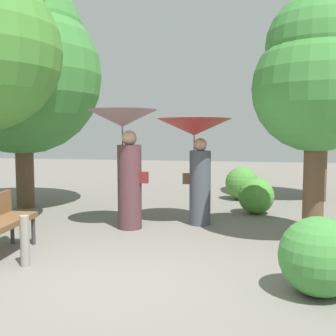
% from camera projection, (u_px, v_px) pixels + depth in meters
% --- Properties ---
extents(ground_plane, '(40.00, 40.00, 0.00)m').
position_uv_depth(ground_plane, '(120.00, 277.00, 4.73)').
color(ground_plane, slate).
extents(person_left, '(1.24, 1.24, 2.12)m').
position_uv_depth(person_left, '(125.00, 144.00, 7.04)').
color(person_left, '#563338').
rests_on(person_left, ground).
extents(person_right, '(1.38, 1.38, 1.98)m').
position_uv_depth(person_right, '(196.00, 144.00, 7.35)').
color(person_right, '#474C56').
rests_on(person_right, ground).
extents(tree_near_left, '(3.57, 3.57, 5.25)m').
position_uv_depth(tree_near_left, '(22.00, 63.00, 8.91)').
color(tree_near_left, brown).
rests_on(tree_near_left, ground).
extents(tree_near_right, '(1.97, 1.97, 3.83)m').
position_uv_depth(tree_near_right, '(317.00, 75.00, 6.06)').
color(tree_near_right, brown).
rests_on(tree_near_right, ground).
extents(tree_mid_right, '(2.55, 2.55, 4.95)m').
position_uv_depth(tree_mid_right, '(322.00, 67.00, 9.80)').
color(tree_mid_right, brown).
rests_on(tree_mid_right, ground).
extents(bush_path_left, '(0.76, 0.76, 0.76)m').
position_uv_depth(bush_path_left, '(256.00, 196.00, 8.41)').
color(bush_path_left, '#4C9338').
rests_on(bush_path_left, ground).
extents(bush_path_right, '(0.85, 0.85, 0.85)m').
position_uv_depth(bush_path_right, '(242.00, 183.00, 10.21)').
color(bush_path_right, '#4C9338').
rests_on(bush_path_right, ground).
extents(bush_behind_bench, '(0.84, 0.84, 0.84)m').
position_uv_depth(bush_behind_bench, '(319.00, 256.00, 4.16)').
color(bush_behind_bench, '#428C3D').
rests_on(bush_behind_bench, ground).
extents(path_marker_post, '(0.12, 0.12, 0.66)m').
position_uv_depth(path_marker_post, '(25.00, 241.00, 5.09)').
color(path_marker_post, gray).
rests_on(path_marker_post, ground).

